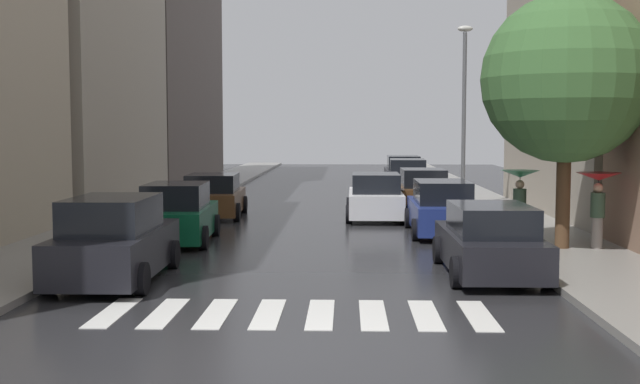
{
  "coord_description": "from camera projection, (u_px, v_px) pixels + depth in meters",
  "views": [
    {
      "loc": [
        0.89,
        -10.27,
        3.18
      ],
      "look_at": [
        -0.08,
        18.29,
        0.86
      ],
      "focal_mm": 43.62,
      "sensor_mm": 36.0,
      "label": 1
    }
  ],
  "objects": [
    {
      "name": "parked_car_right_second",
      "position": [
        441.0,
        209.0,
        23.43
      ],
      "size": [
        2.0,
        4.44,
        1.64
      ],
      "rotation": [
        0.0,
        0.0,
        1.56
      ],
      "color": "navy",
      "rests_on": "ground"
    },
    {
      "name": "parked_car_right_fifth",
      "position": [
        403.0,
        173.0,
        41.84
      ],
      "size": [
        2.15,
        4.82,
        1.76
      ],
      "rotation": [
        0.0,
        0.0,
        1.56
      ],
      "color": "black",
      "rests_on": "ground"
    },
    {
      "name": "lamp_post_right",
      "position": [
        464.0,
        103.0,
        30.78
      ],
      "size": [
        0.6,
        0.28,
        7.09
      ],
      "color": "#595B60",
      "rests_on": "sidewalk_right"
    },
    {
      "name": "parked_car_left_nearest",
      "position": [
        115.0,
        242.0,
        16.22
      ],
      "size": [
        2.07,
        4.45,
        1.78
      ],
      "rotation": [
        0.0,
        0.0,
        1.59
      ],
      "color": "black",
      "rests_on": "ground"
    },
    {
      "name": "sidewalk_right",
      "position": [
        474.0,
        200.0,
        34.2
      ],
      "size": [
        3.0,
        72.0,
        0.15
      ],
      "primitive_type": "cube",
      "color": "gray",
      "rests_on": "ground"
    },
    {
      "name": "parked_car_right_nearest",
      "position": [
        490.0,
        242.0,
        16.84
      ],
      "size": [
        2.07,
        4.43,
        1.56
      ],
      "rotation": [
        0.0,
        0.0,
        1.58
      ],
      "color": "black",
      "rests_on": "ground"
    },
    {
      "name": "parked_car_left_second",
      "position": [
        177.0,
        215.0,
        21.72
      ],
      "size": [
        2.16,
        4.12,
        1.68
      ],
      "rotation": [
        0.0,
        0.0,
        1.62
      ],
      "color": "#0C4C2D",
      "rests_on": "ground"
    },
    {
      "name": "parked_car_right_fourth",
      "position": [
        407.0,
        179.0,
        36.26
      ],
      "size": [
        2.21,
        4.44,
        1.79
      ],
      "rotation": [
        0.0,
        0.0,
        1.52
      ],
      "color": "#B2B7BF",
      "rests_on": "ground"
    },
    {
      "name": "sidewalk_left",
      "position": [
        181.0,
        199.0,
        34.64
      ],
      "size": [
        3.0,
        72.0,
        0.15
      ],
      "primitive_type": "cube",
      "color": "gray",
      "rests_on": "ground"
    },
    {
      "name": "crosswalk_stripes",
      "position": [
        294.0,
        314.0,
        13.35
      ],
      "size": [
        6.75,
        2.2,
        0.01
      ],
      "color": "silver",
      "rests_on": "ground"
    },
    {
      "name": "parked_car_left_third",
      "position": [
        213.0,
        197.0,
        28.06
      ],
      "size": [
        2.3,
        4.22,
        1.57
      ],
      "rotation": [
        0.0,
        0.0,
        1.61
      ],
      "color": "brown",
      "rests_on": "ground"
    },
    {
      "name": "building_left_far",
      "position": [
        150.0,
        22.0,
        46.84
      ],
      "size": [
        6.0,
        17.22,
        19.3
      ],
      "primitive_type": "cube",
      "color": "#564C47",
      "rests_on": "ground"
    },
    {
      "name": "building_left_mid",
      "position": [
        58.0,
        9.0,
        31.99
      ],
      "size": [
        6.0,
        12.31,
        16.24
      ],
      "primitive_type": "cube",
      "color": "#9E9384",
      "rests_on": "ground"
    },
    {
      "name": "pedestrian_foreground",
      "position": [
        520.0,
        188.0,
        21.31
      ],
      "size": [
        1.03,
        1.03,
        1.9
      ],
      "rotation": [
        0.0,
        0.0,
        0.23
      ],
      "color": "brown",
      "rests_on": "sidewalk_right"
    },
    {
      "name": "car_midroad",
      "position": [
        375.0,
        198.0,
        27.45
      ],
      "size": [
        2.1,
        4.35,
        1.63
      ],
      "rotation": [
        0.0,
        0.0,
        1.56
      ],
      "color": "silver",
      "rests_on": "ground"
    },
    {
      "name": "street_tree_right",
      "position": [
        566.0,
        79.0,
        19.5
      ],
      "size": [
        4.26,
        4.26,
        6.43
      ],
      "color": "#513823",
      "rests_on": "sidewalk_right"
    },
    {
      "name": "pedestrian_near_tree",
      "position": [
        598.0,
        191.0,
        19.65
      ],
      "size": [
        1.12,
        1.12,
        1.93
      ],
      "rotation": [
        0.0,
        0.0,
        0.46
      ],
      "color": "gray",
      "rests_on": "sidewalk_right"
    },
    {
      "name": "ground_plane",
      "position": [
        326.0,
        201.0,
        34.43
      ],
      "size": [
        28.0,
        72.0,
        0.04
      ],
      "primitive_type": "cube",
      "color": "#262629"
    },
    {
      "name": "parked_car_right_third",
      "position": [
        423.0,
        192.0,
        29.56
      ],
      "size": [
        2.04,
        4.05,
        1.68
      ],
      "rotation": [
        0.0,
        0.0,
        1.57
      ],
      "color": "brown",
      "rests_on": "ground"
    }
  ]
}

